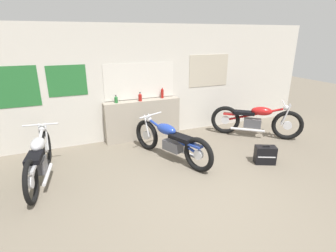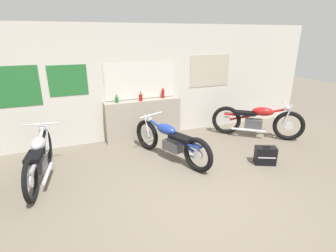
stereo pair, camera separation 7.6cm
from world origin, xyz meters
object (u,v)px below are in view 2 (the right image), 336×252
(motorcycle_red, at_px, (257,121))
(hard_case_black, at_px, (265,155))
(bottle_center, at_px, (163,93))
(motorcycle_blue, at_px, (170,141))
(bottle_left_center, at_px, (141,97))
(motorcycle_silver, at_px, (39,158))
(bottle_leftmost, at_px, (117,99))

(motorcycle_red, height_order, hard_case_black, motorcycle_red)
(bottle_center, height_order, motorcycle_blue, bottle_center)
(bottle_center, bearing_deg, motorcycle_red, -25.24)
(bottle_center, distance_m, motorcycle_red, 2.52)
(bottle_left_center, distance_m, motorcycle_blue, 1.52)
(motorcycle_blue, relative_size, motorcycle_silver, 1.00)
(motorcycle_blue, distance_m, motorcycle_silver, 2.53)
(motorcycle_silver, bearing_deg, bottle_left_center, 28.36)
(bottle_leftmost, relative_size, motorcycle_blue, 0.09)
(bottle_leftmost, height_order, bottle_left_center, bottle_left_center)
(hard_case_black, bearing_deg, bottle_leftmost, 137.94)
(bottle_center, distance_m, motorcycle_blue, 1.64)
(motorcycle_blue, bearing_deg, bottle_center, 75.29)
(bottle_center, distance_m, hard_case_black, 2.88)
(motorcycle_blue, height_order, hard_case_black, motorcycle_blue)
(bottle_leftmost, relative_size, bottle_center, 0.62)
(bottle_left_center, xyz_separation_m, motorcycle_red, (2.81, -0.95, -0.66))
(bottle_left_center, xyz_separation_m, motorcycle_silver, (-2.29, -1.23, -0.66))
(motorcycle_blue, height_order, motorcycle_silver, motorcycle_silver)
(bottle_left_center, relative_size, motorcycle_silver, 0.11)
(bottle_leftmost, height_order, motorcycle_silver, bottle_leftmost)
(bottle_left_center, relative_size, motorcycle_red, 0.12)
(motorcycle_blue, xyz_separation_m, motorcycle_silver, (-2.53, 0.10, 0.02))
(bottle_leftmost, xyz_separation_m, hard_case_black, (2.56, -2.31, -0.90))
(motorcycle_blue, relative_size, motorcycle_red, 1.12)
(motorcycle_silver, relative_size, motorcycle_red, 1.12)
(bottle_center, height_order, motorcycle_red, bottle_center)
(motorcycle_silver, bearing_deg, bottle_leftmost, 36.94)
(bottle_center, bearing_deg, bottle_left_center, -171.86)
(bottle_left_center, relative_size, hard_case_black, 0.47)
(motorcycle_blue, bearing_deg, motorcycle_silver, 177.65)
(bottle_center, bearing_deg, hard_case_black, -59.84)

